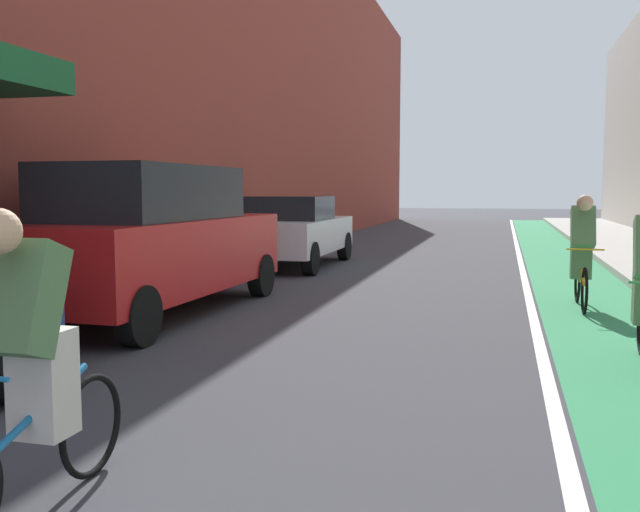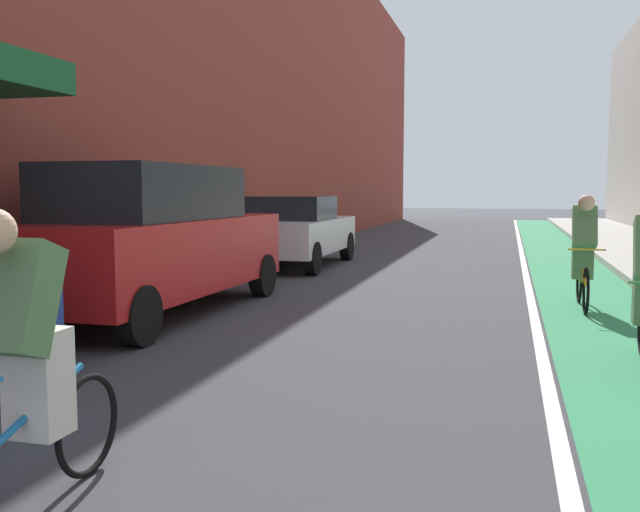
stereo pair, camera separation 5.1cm
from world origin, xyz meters
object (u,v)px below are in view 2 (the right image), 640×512
parked_suv_red (154,239)px  parked_sedan_white (293,230)px  cyclist_lead (25,362)px  cyclist_trailing (584,251)px

parked_suv_red → parked_sedan_white: 6.18m
parked_suv_red → parked_sedan_white: bearing=90.0°
cyclist_lead → cyclist_trailing: (3.36, 7.42, 0.00)m
parked_sedan_white → cyclist_lead: size_ratio=2.57×
parked_suv_red → cyclist_lead: (2.21, -5.42, -0.21)m
parked_suv_red → parked_sedan_white: parked_suv_red is taller
parked_sedan_white → parked_suv_red: bearing=-90.0°
cyclist_lead → cyclist_trailing: 8.15m
parked_sedan_white → cyclist_trailing: bearing=-36.8°
cyclist_lead → cyclist_trailing: size_ratio=0.98×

